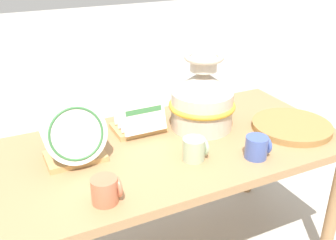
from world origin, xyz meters
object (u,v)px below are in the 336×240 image
(dish_rack_round_plates, at_px, (74,136))
(wicker_charger_stack, at_px, (292,126))
(ceramic_vase, at_px, (202,98))
(mug_terracotta_glaze, at_px, (106,190))
(mug_cobalt_glaze, at_px, (257,147))
(dish_rack_square_plates, at_px, (138,115))
(mug_sage_glaze, at_px, (195,149))

(dish_rack_round_plates, relative_size, wicker_charger_stack, 0.72)
(ceramic_vase, distance_m, mug_terracotta_glaze, 0.63)
(wicker_charger_stack, height_order, mug_cobalt_glaze, mug_cobalt_glaze)
(mug_cobalt_glaze, bearing_deg, ceramic_vase, 100.34)
(dish_rack_round_plates, height_order, wicker_charger_stack, dish_rack_round_plates)
(ceramic_vase, relative_size, dish_rack_square_plates, 1.51)
(mug_sage_glaze, bearing_deg, wicker_charger_stack, 3.82)
(dish_rack_round_plates, distance_m, mug_sage_glaze, 0.44)
(dish_rack_round_plates, distance_m, mug_cobalt_glaze, 0.68)
(ceramic_vase, xyz_separation_m, mug_cobalt_glaze, (0.06, -0.31, -0.09))
(ceramic_vase, distance_m, mug_cobalt_glaze, 0.33)
(dish_rack_square_plates, bearing_deg, wicker_charger_stack, -25.46)
(wicker_charger_stack, xyz_separation_m, mug_sage_glaze, (-0.50, -0.03, 0.03))
(mug_sage_glaze, height_order, mug_cobalt_glaze, same)
(wicker_charger_stack, bearing_deg, mug_terracotta_glaze, -171.09)
(ceramic_vase, distance_m, wicker_charger_stack, 0.41)
(dish_rack_square_plates, bearing_deg, mug_terracotta_glaze, -123.42)
(dish_rack_square_plates, distance_m, mug_terracotta_glaze, 0.50)
(wicker_charger_stack, xyz_separation_m, mug_terracotta_glaze, (-0.87, -0.14, 0.03))
(ceramic_vase, relative_size, mug_cobalt_glaze, 3.53)
(dish_rack_round_plates, bearing_deg, dish_rack_square_plates, 23.33)
(dish_rack_square_plates, bearing_deg, mug_sage_glaze, -72.87)
(ceramic_vase, bearing_deg, mug_cobalt_glaze, -79.66)
(dish_rack_round_plates, bearing_deg, mug_sage_glaze, -24.97)
(dish_rack_round_plates, relative_size, mug_sage_glaze, 2.63)
(dish_rack_square_plates, xyz_separation_m, mug_terracotta_glaze, (-0.28, -0.42, -0.03))
(mug_sage_glaze, relative_size, mug_cobalt_glaze, 1.00)
(dish_rack_round_plates, bearing_deg, wicker_charger_stack, -9.67)
(mug_sage_glaze, distance_m, mug_cobalt_glaze, 0.23)
(ceramic_vase, xyz_separation_m, mug_sage_glaze, (-0.16, -0.22, -0.09))
(dish_rack_round_plates, distance_m, dish_rack_square_plates, 0.33)
(ceramic_vase, relative_size, mug_sage_glaze, 3.53)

